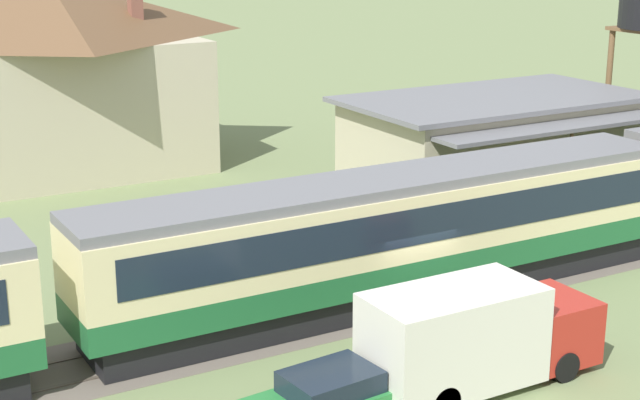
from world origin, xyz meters
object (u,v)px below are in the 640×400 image
station_building (493,144)px  parked_car_green (334,397)px  station_house_brown_roof (52,71)px  delivery_truck_red (475,336)px  passenger_train (400,230)px

station_building → parked_car_green: station_building is taller
station_house_brown_roof → delivery_truck_red: bearing=-83.8°
station_house_brown_roof → parked_car_green: 27.51m
passenger_train → station_building: station_building is taller
station_building → station_house_brown_roof: 20.25m
passenger_train → station_house_brown_roof: station_house_brown_roof is taller
parked_car_green → delivery_truck_red: 4.06m
passenger_train → station_building: (10.33, 8.15, -0.08)m
station_building → delivery_truck_red: station_building is taller
station_house_brown_roof → station_building: bearing=-41.8°
station_house_brown_roof → parked_car_green: (-1.03, -27.20, -4.00)m
passenger_train → parked_car_green: passenger_train is taller
station_building → passenger_train: bearing=-141.7°
station_house_brown_roof → parked_car_green: size_ratio=3.08×
passenger_train → parked_car_green: 8.16m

